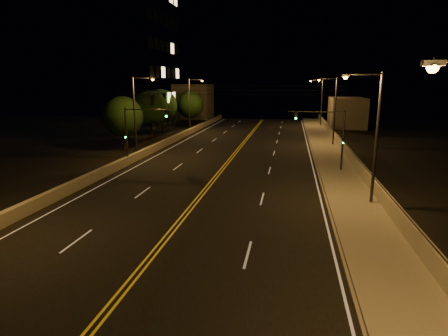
% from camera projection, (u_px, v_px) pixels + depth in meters
% --- Properties ---
extents(road, '(18.00, 120.00, 0.02)m').
position_uv_depth(road, '(202.00, 194.00, 27.92)').
color(road, black).
rests_on(road, ground).
extents(sidewalk, '(3.60, 120.00, 0.30)m').
position_uv_depth(sidewalk, '(353.00, 199.00, 26.04)').
color(sidewalk, gray).
rests_on(sidewalk, ground).
extents(curb, '(0.14, 120.00, 0.15)m').
position_uv_depth(curb, '(326.00, 199.00, 26.38)').
color(curb, gray).
rests_on(curb, ground).
extents(parapet_wall, '(0.30, 120.00, 1.00)m').
position_uv_depth(parapet_wall, '(379.00, 192.00, 25.61)').
color(parapet_wall, '#9C9682').
rests_on(parapet_wall, sidewalk).
extents(jersey_barrier, '(0.45, 120.00, 0.84)m').
position_uv_depth(jersey_barrier, '(81.00, 182.00, 29.50)').
color(jersey_barrier, '#9C9682').
rests_on(jersey_barrier, ground).
extents(distant_building_right, '(6.00, 10.00, 5.45)m').
position_uv_depth(distant_building_right, '(347.00, 112.00, 69.63)').
color(distant_building_right, slate).
rests_on(distant_building_right, ground).
extents(distant_building_left, '(8.00, 8.00, 7.79)m').
position_uv_depth(distant_building_left, '(193.00, 102.00, 86.21)').
color(distant_building_left, slate).
rests_on(distant_building_left, ground).
extents(parapet_rail, '(0.06, 120.00, 0.06)m').
position_uv_depth(parapet_rail, '(380.00, 184.00, 25.49)').
color(parapet_rail, black).
rests_on(parapet_rail, parapet_wall).
extents(lane_markings, '(17.32, 116.00, 0.00)m').
position_uv_depth(lane_markings, '(202.00, 194.00, 27.85)').
color(lane_markings, silver).
rests_on(lane_markings, road).
extents(streetlight_1, '(2.55, 0.28, 8.76)m').
position_uv_depth(streetlight_1, '(373.00, 131.00, 24.04)').
color(streetlight_1, '#2D2D33').
rests_on(streetlight_1, ground).
extents(streetlight_2, '(2.55, 0.28, 8.76)m').
position_uv_depth(streetlight_2, '(333.00, 107.00, 47.58)').
color(streetlight_2, '#2D2D33').
rests_on(streetlight_2, ground).
extents(streetlight_3, '(2.55, 0.28, 8.76)m').
position_uv_depth(streetlight_3, '(320.00, 100.00, 69.18)').
color(streetlight_3, '#2D2D33').
rests_on(streetlight_3, ground).
extents(streetlight_5, '(2.55, 0.28, 8.76)m').
position_uv_depth(streetlight_5, '(137.00, 112.00, 39.87)').
color(streetlight_5, '#2D2D33').
rests_on(streetlight_5, ground).
extents(streetlight_6, '(2.55, 0.28, 8.76)m').
position_uv_depth(streetlight_6, '(191.00, 102.00, 61.10)').
color(streetlight_6, '#2D2D33').
rests_on(streetlight_6, ground).
extents(traffic_signal_right, '(5.11, 0.31, 5.74)m').
position_uv_depth(traffic_signal_right, '(331.00, 133.00, 33.75)').
color(traffic_signal_right, '#2D2D33').
rests_on(traffic_signal_right, ground).
extents(traffic_signal_left, '(5.11, 0.31, 5.74)m').
position_uv_depth(traffic_signal_left, '(136.00, 129.00, 36.95)').
color(traffic_signal_left, '#2D2D33').
rests_on(traffic_signal_left, ground).
extents(overhead_wires, '(22.00, 0.03, 0.83)m').
position_uv_depth(overhead_wires, '(225.00, 90.00, 35.40)').
color(overhead_wires, black).
extents(building_tower, '(24.00, 15.00, 31.96)m').
position_uv_depth(building_tower, '(91.00, 35.00, 58.15)').
color(building_tower, slate).
rests_on(building_tower, ground).
extents(tree_0, '(4.83, 4.83, 6.55)m').
position_uv_depth(tree_0, '(123.00, 117.00, 44.95)').
color(tree_0, black).
rests_on(tree_0, ground).
extents(tree_1, '(5.16, 5.16, 6.99)m').
position_uv_depth(tree_1, '(150.00, 108.00, 55.15)').
color(tree_1, black).
rests_on(tree_1, ground).
extents(tree_2, '(5.24, 5.24, 7.10)m').
position_uv_depth(tree_2, '(161.00, 105.00, 61.50)').
color(tree_2, black).
rests_on(tree_2, ground).
extents(tree_3, '(5.00, 5.00, 6.78)m').
position_uv_depth(tree_3, '(190.00, 104.00, 67.86)').
color(tree_3, black).
rests_on(tree_3, ground).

